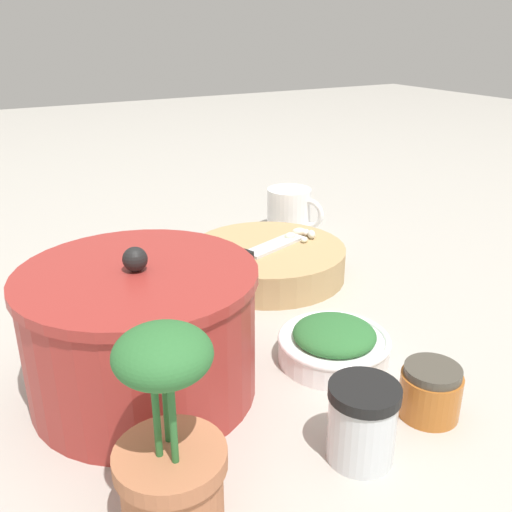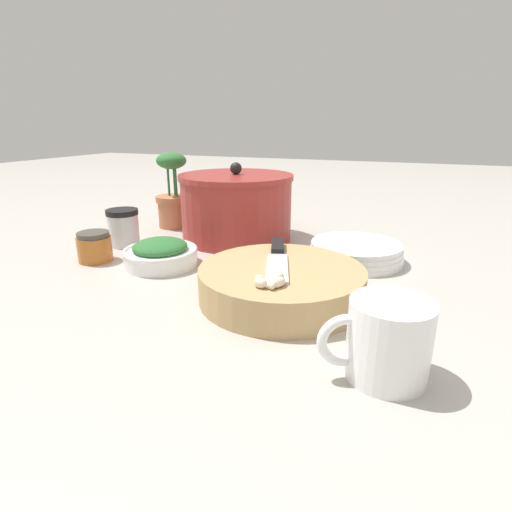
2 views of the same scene
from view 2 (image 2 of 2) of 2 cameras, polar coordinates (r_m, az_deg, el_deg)
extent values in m
plane|color=#B2ADA3|center=(0.74, -2.39, -3.26)|extent=(5.00, 5.00, 0.00)
cylinder|color=tan|center=(0.65, 3.66, -3.92)|extent=(0.27, 0.27, 0.05)
cube|color=black|center=(0.72, 3.10, 1.34)|extent=(0.04, 0.08, 0.01)
cube|color=silver|center=(0.63, 3.04, -1.70)|extent=(0.07, 0.13, 0.01)
ellipsoid|color=#EFE1C3|center=(0.56, 3.17, -3.78)|extent=(0.02, 0.03, 0.01)
ellipsoid|color=silver|center=(0.58, 0.42, -3.17)|extent=(0.02, 0.02, 0.01)
ellipsoid|color=#E3EBC2|center=(0.59, 3.13, -2.85)|extent=(0.02, 0.02, 0.01)
ellipsoid|color=silver|center=(0.55, 2.16, -4.16)|extent=(0.02, 0.02, 0.01)
ellipsoid|color=silver|center=(0.56, 0.58, -3.84)|extent=(0.03, 0.02, 0.02)
cylinder|color=white|center=(0.82, -13.43, -0.24)|extent=(0.14, 0.14, 0.03)
torus|color=white|center=(0.82, -13.51, 0.81)|extent=(0.15, 0.15, 0.01)
ellipsoid|color=#2D6B33|center=(0.82, -13.55, 1.30)|extent=(0.11, 0.11, 0.03)
cylinder|color=silver|center=(0.98, -18.36, 3.53)|extent=(0.07, 0.07, 0.07)
cylinder|color=black|center=(0.97, -18.62, 5.97)|extent=(0.07, 0.07, 0.01)
cylinder|color=white|center=(0.47, 18.41, -11.29)|extent=(0.09, 0.09, 0.09)
torus|color=white|center=(0.46, 12.57, -11.70)|extent=(0.06, 0.04, 0.06)
cylinder|color=white|center=(0.85, 13.94, -0.41)|extent=(0.19, 0.19, 0.01)
cylinder|color=white|center=(0.85, 14.00, 0.23)|extent=(0.19, 0.19, 0.01)
cylinder|color=white|center=(0.85, 14.05, 0.87)|extent=(0.19, 0.19, 0.01)
cylinder|color=white|center=(0.84, 14.10, 1.52)|extent=(0.18, 0.18, 0.01)
cylinder|color=#B26023|center=(0.89, -22.04, 0.95)|extent=(0.07, 0.07, 0.05)
cylinder|color=#474238|center=(0.88, -22.28, 2.86)|extent=(0.06, 0.06, 0.01)
cylinder|color=#9E2D28|center=(0.98, -2.80, 6.64)|extent=(0.27, 0.27, 0.15)
cylinder|color=#9E2D28|center=(0.97, -2.87, 11.22)|extent=(0.27, 0.27, 0.01)
sphere|color=black|center=(0.96, -2.89, 12.40)|extent=(0.03, 0.03, 0.03)
cylinder|color=#B26B47|center=(1.13, -11.55, 6.28)|extent=(0.09, 0.09, 0.09)
cylinder|color=#B26B47|center=(1.12, -11.67, 8.00)|extent=(0.10, 0.10, 0.02)
ellipsoid|color=#2D6B33|center=(1.11, -12.01, 13.18)|extent=(0.08, 0.08, 0.04)
cylinder|color=#2D6B33|center=(1.12, -12.42, 10.79)|extent=(0.01, 0.01, 0.09)
cylinder|color=#2D6B33|center=(1.12, -11.60, 10.85)|extent=(0.01, 0.01, 0.09)
cylinder|color=#2D6B33|center=(1.10, -11.40, 10.74)|extent=(0.01, 0.01, 0.09)
camera|label=1|loc=(1.43, -22.96, 22.87)|focal=40.00mm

